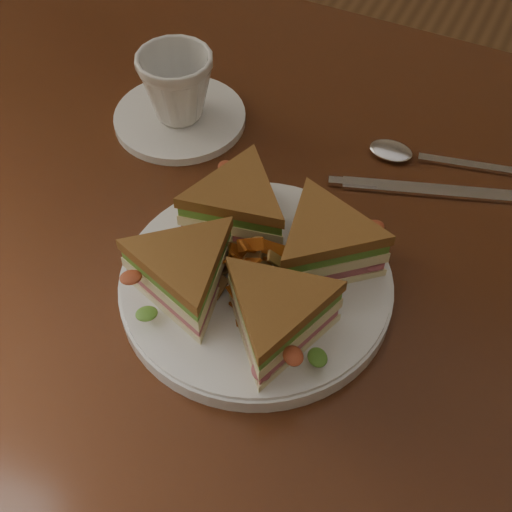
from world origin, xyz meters
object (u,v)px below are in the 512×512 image
object	(u,v)px
table	(319,307)
saucer	(180,118)
plate	(256,285)
spoon	(412,155)
knife	(425,190)
coffee_cup	(177,86)
sandwich_wedges	(256,260)

from	to	relation	value
table	saucer	size ratio (longest dim) A/B	8.05
plate	saucer	world-z (taller)	plate
spoon	knife	xyz separation A→B (m)	(0.03, -0.04, -0.00)
plate	coffee_cup	bearing A→B (deg)	135.48
table	coffee_cup	xyz separation A→B (m)	(-0.22, 0.10, 0.15)
spoon	saucer	bearing A→B (deg)	179.65
plate	spoon	bearing A→B (deg)	72.46
table	saucer	world-z (taller)	saucer
knife	saucer	xyz separation A→B (m)	(-0.28, -0.01, 0.00)
saucer	coffee_cup	distance (m)	0.04
coffee_cup	knife	bearing A→B (deg)	-15.28
sandwich_wedges	spoon	world-z (taller)	sandwich_wedges
spoon	coffee_cup	size ratio (longest dim) A/B	2.17
table	plate	size ratio (longest dim) A/B	4.81
sandwich_wedges	coffee_cup	xyz separation A→B (m)	(-0.18, 0.18, 0.00)
table	spoon	bearing A→B (deg)	77.57
sandwich_wedges	saucer	distance (m)	0.26
knife	saucer	distance (m)	0.29
sandwich_wedges	knife	distance (m)	0.22
coffee_cup	plate	bearing A→B (deg)	-62.29
saucer	coffee_cup	xyz separation A→B (m)	(0.00, 0.00, 0.04)
spoon	plate	bearing A→B (deg)	-120.12
knife	spoon	bearing A→B (deg)	104.26
table	sandwich_wedges	xyz separation A→B (m)	(-0.04, -0.08, 0.14)
table	sandwich_wedges	distance (m)	0.17
sandwich_wedges	knife	size ratio (longest dim) A/B	1.25
saucer	coffee_cup	size ratio (longest dim) A/B	1.78
plate	knife	distance (m)	0.22
table	coffee_cup	size ratio (longest dim) A/B	14.35
sandwich_wedges	saucer	xyz separation A→B (m)	(-0.18, 0.18, -0.04)
plate	saucer	bearing A→B (deg)	135.48
table	saucer	bearing A→B (deg)	155.00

